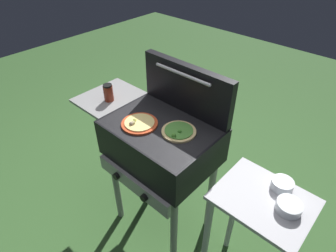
# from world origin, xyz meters

# --- Properties ---
(ground_plane) EXTENTS (8.00, 8.00, 0.00)m
(ground_plane) POSITION_xyz_m (0.00, 0.00, 0.00)
(ground_plane) COLOR #38602D
(grill) EXTENTS (0.96, 0.53, 0.90)m
(grill) POSITION_xyz_m (-0.01, -0.00, 0.76)
(grill) COLOR black
(grill) RESTS_ON ground_plane
(grill_lid_open) EXTENTS (0.63, 0.08, 0.30)m
(grill_lid_open) POSITION_xyz_m (0.00, 0.21, 1.05)
(grill_lid_open) COLOR black
(grill_lid_open) RESTS_ON grill
(pizza_cheese) EXTENTS (0.21, 0.21, 0.04)m
(pizza_cheese) POSITION_xyz_m (-0.10, -0.08, 0.91)
(pizza_cheese) COLOR #C64723
(pizza_cheese) RESTS_ON grill
(pizza_veggie) EXTENTS (0.19, 0.19, 0.03)m
(pizza_veggie) POSITION_xyz_m (0.12, 0.01, 0.91)
(pizza_veggie) COLOR #E0C17F
(pizza_veggie) RESTS_ON grill
(sauce_jar) EXTENTS (0.06, 0.06, 0.11)m
(sauce_jar) POSITION_xyz_m (-0.44, -0.03, 0.96)
(sauce_jar) COLOR maroon
(sauce_jar) RESTS_ON grill
(prep_table) EXTENTS (0.44, 0.36, 0.80)m
(prep_table) POSITION_xyz_m (0.66, 0.00, 0.57)
(prep_table) COLOR #B2B2B7
(prep_table) RESTS_ON ground_plane
(topping_bowl_near) EXTENTS (0.11, 0.11, 0.04)m
(topping_bowl_near) POSITION_xyz_m (0.69, 0.12, 0.83)
(topping_bowl_near) COLOR silver
(topping_bowl_near) RESTS_ON prep_table
(topping_bowl_far) EXTENTS (0.12, 0.12, 0.04)m
(topping_bowl_far) POSITION_xyz_m (0.77, 0.01, 0.83)
(topping_bowl_far) COLOR silver
(topping_bowl_far) RESTS_ON prep_table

